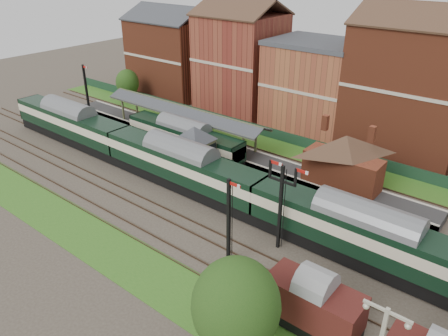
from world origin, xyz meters
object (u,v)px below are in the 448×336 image
Objects in this scene: signal_box at (195,150)px; goods_van_a at (313,305)px; dmu_train at (181,165)px; platform_railcar at (184,138)px; semaphore_bracket at (281,202)px.

signal_box reaches higher than goods_van_a.
dmu_train is 3.53× the size of platform_railcar.
platform_railcar is 30.80m from goods_van_a.
dmu_train is 9.43× the size of goods_van_a.
signal_box is at bearing 159.08° from semaphore_bracket.
signal_box reaches higher than dmu_train.
semaphore_bracket is (15.04, -5.75, 1.44)m from signal_box.
signal_box is 0.73× the size of semaphore_bracket.
platform_railcar is at bearing 131.71° from dmu_train.
goods_van_a is at bearing -23.38° from dmu_train.
semaphore_bracket reaches higher than dmu_train.
signal_box is 5.86m from platform_railcar.
semaphore_bracket is 1.25× the size of goods_van_a.
goods_van_a is (26.61, -15.50, -0.11)m from platform_railcar.
goods_van_a is (21.81, -12.25, -0.95)m from signal_box.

